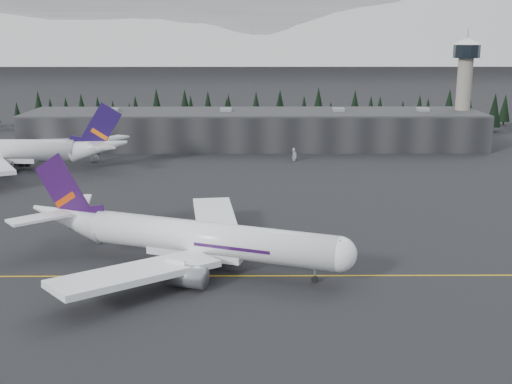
{
  "coord_description": "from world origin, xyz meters",
  "views": [
    {
      "loc": [
        -0.81,
        -102.41,
        39.25
      ],
      "look_at": [
        0.0,
        20.0,
        9.0
      ],
      "focal_mm": 45.0,
      "sensor_mm": 36.0,
      "label": 1
    }
  ],
  "objects_px": {
    "control_tower": "(465,80)",
    "jet_main": "(183,236)",
    "terminal": "(254,129)",
    "gse_vehicle_a": "(94,160)",
    "gse_vehicle_b": "(295,159)",
    "jet_parked": "(13,151)"
  },
  "relations": [
    {
      "from": "jet_main",
      "to": "gse_vehicle_a",
      "type": "bearing_deg",
      "value": 132.69
    },
    {
      "from": "gse_vehicle_b",
      "to": "gse_vehicle_a",
      "type": "bearing_deg",
      "value": -86.75
    },
    {
      "from": "jet_parked",
      "to": "gse_vehicle_b",
      "type": "relative_size",
      "value": 16.18
    },
    {
      "from": "terminal",
      "to": "gse_vehicle_a",
      "type": "distance_m",
      "value": 58.26
    },
    {
      "from": "terminal",
      "to": "jet_main",
      "type": "distance_m",
      "value": 122.12
    },
    {
      "from": "gse_vehicle_a",
      "to": "gse_vehicle_b",
      "type": "height_order",
      "value": "gse_vehicle_a"
    },
    {
      "from": "gse_vehicle_a",
      "to": "gse_vehicle_b",
      "type": "relative_size",
      "value": 1.27
    },
    {
      "from": "terminal",
      "to": "jet_main",
      "type": "relative_size",
      "value": 2.67
    },
    {
      "from": "terminal",
      "to": "gse_vehicle_b",
      "type": "distance_m",
      "value": 30.67
    },
    {
      "from": "control_tower",
      "to": "jet_main",
      "type": "relative_size",
      "value": 0.63
    },
    {
      "from": "jet_main",
      "to": "gse_vehicle_b",
      "type": "relative_size",
      "value": 14.27
    },
    {
      "from": "terminal",
      "to": "jet_main",
      "type": "xyz_separation_m",
      "value": [
        -12.84,
        -121.43,
        -1.15
      ]
    },
    {
      "from": "jet_parked",
      "to": "gse_vehicle_a",
      "type": "relative_size",
      "value": 12.77
    },
    {
      "from": "jet_parked",
      "to": "control_tower",
      "type": "bearing_deg",
      "value": -163.3
    },
    {
      "from": "terminal",
      "to": "control_tower",
      "type": "distance_m",
      "value": 76.98
    },
    {
      "from": "control_tower",
      "to": "gse_vehicle_a",
      "type": "distance_m",
      "value": 131.35
    },
    {
      "from": "jet_main",
      "to": "gse_vehicle_a",
      "type": "relative_size",
      "value": 11.26
    },
    {
      "from": "control_tower",
      "to": "jet_main",
      "type": "height_order",
      "value": "control_tower"
    },
    {
      "from": "gse_vehicle_b",
      "to": "control_tower",
      "type": "bearing_deg",
      "value": 118.1
    },
    {
      "from": "control_tower",
      "to": "jet_main",
      "type": "xyz_separation_m",
      "value": [
        -87.84,
        -124.43,
        -18.26
      ]
    },
    {
      "from": "jet_main",
      "to": "gse_vehicle_b",
      "type": "distance_m",
      "value": 97.63
    },
    {
      "from": "gse_vehicle_a",
      "to": "control_tower",
      "type": "bearing_deg",
      "value": -15.05
    }
  ]
}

